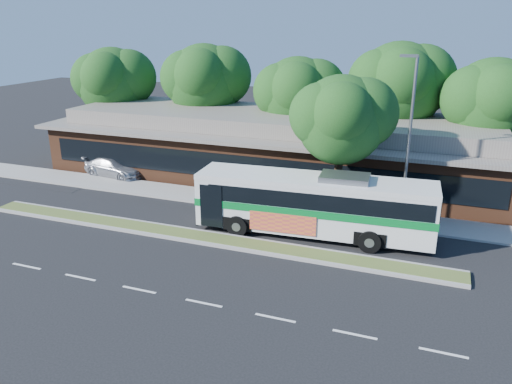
{
  "coord_description": "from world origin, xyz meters",
  "views": [
    {
      "loc": [
        10.99,
        -20.5,
        10.67
      ],
      "look_at": [
        2.23,
        3.03,
        2.0
      ],
      "focal_mm": 35.0,
      "sensor_mm": 36.0,
      "label": 1
    }
  ],
  "objects_px": {
    "lamp_post": "(409,138)",
    "transit_bus": "(315,201)",
    "sedan": "(114,167)",
    "sidewalk_tree": "(348,118)"
  },
  "relations": [
    {
      "from": "sedan",
      "to": "sidewalk_tree",
      "type": "distance_m",
      "value": 17.78
    },
    {
      "from": "lamp_post",
      "to": "sidewalk_tree",
      "type": "height_order",
      "value": "lamp_post"
    },
    {
      "from": "transit_bus",
      "to": "sedan",
      "type": "relative_size",
      "value": 2.62
    },
    {
      "from": "lamp_post",
      "to": "sedan",
      "type": "bearing_deg",
      "value": 173.81
    },
    {
      "from": "lamp_post",
      "to": "sidewalk_tree",
      "type": "distance_m",
      "value": 3.31
    },
    {
      "from": "lamp_post",
      "to": "sidewalk_tree",
      "type": "bearing_deg",
      "value": 177.83
    },
    {
      "from": "transit_bus",
      "to": "sedan",
      "type": "bearing_deg",
      "value": 158.58
    },
    {
      "from": "lamp_post",
      "to": "transit_bus",
      "type": "relative_size",
      "value": 0.74
    },
    {
      "from": "lamp_post",
      "to": "transit_bus",
      "type": "height_order",
      "value": "lamp_post"
    },
    {
      "from": "lamp_post",
      "to": "transit_bus",
      "type": "xyz_separation_m",
      "value": [
        -4.13,
        -2.94,
        -3.0
      ]
    }
  ]
}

